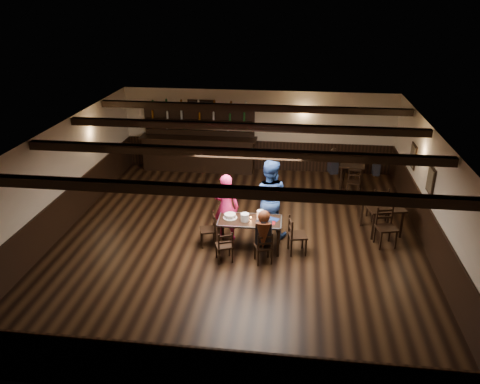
# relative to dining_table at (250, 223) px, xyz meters

# --- Properties ---
(ground) EXTENTS (10.00, 10.00, 0.00)m
(ground) POSITION_rel_dining_table_xyz_m (-0.30, 0.39, -0.66)
(ground) COLOR black
(ground) RESTS_ON ground
(room_shell) EXTENTS (9.02, 10.02, 2.71)m
(room_shell) POSITION_rel_dining_table_xyz_m (-0.29, 0.43, 1.08)
(room_shell) COLOR beige
(room_shell) RESTS_ON ground
(dining_table) EXTENTS (1.50, 0.77, 0.75)m
(dining_table) POSITION_rel_dining_table_xyz_m (0.00, 0.00, 0.00)
(dining_table) COLOR black
(dining_table) RESTS_ON ground
(chair_near_left) EXTENTS (0.46, 0.45, 0.77)m
(chair_near_left) POSITION_rel_dining_table_xyz_m (-0.49, -0.69, -0.21)
(chair_near_left) COLOR black
(chair_near_left) RESTS_ON ground
(chair_near_right) EXTENTS (0.46, 0.45, 0.79)m
(chair_near_right) POSITION_rel_dining_table_xyz_m (0.39, -0.65, -0.20)
(chair_near_right) COLOR black
(chair_near_right) RESTS_ON ground
(chair_end_left) EXTENTS (0.46, 0.47, 0.82)m
(chair_end_left) POSITION_rel_dining_table_xyz_m (-0.94, 0.05, -0.19)
(chair_end_left) COLOR black
(chair_end_left) RESTS_ON ground
(chair_end_right) EXTENTS (0.48, 0.50, 0.91)m
(chair_end_right) POSITION_rel_dining_table_xyz_m (1.05, -0.09, -0.14)
(chair_end_right) COLOR black
(chair_end_right) RESTS_ON ground
(chair_far_pushed) EXTENTS (0.40, 0.38, 0.79)m
(chair_far_pushed) POSITION_rel_dining_table_xyz_m (-0.81, 1.38, -0.21)
(chair_far_pushed) COLOR black
(chair_far_pushed) RESTS_ON ground
(woman_pink) EXTENTS (0.64, 0.43, 1.71)m
(woman_pink) POSITION_rel_dining_table_xyz_m (-0.62, 0.41, 0.19)
(woman_pink) COLOR #FF398E
(woman_pink) RESTS_ON ground
(man_blue) EXTENTS (1.05, 0.86, 1.99)m
(man_blue) POSITION_rel_dining_table_xyz_m (0.39, 0.72, 0.33)
(man_blue) COLOR navy
(man_blue) RESTS_ON ground
(seated_person) EXTENTS (0.36, 0.54, 0.87)m
(seated_person) POSITION_rel_dining_table_xyz_m (0.37, -0.60, 0.19)
(seated_person) COLOR black
(seated_person) RESTS_ON ground
(cake) EXTENTS (0.34, 0.34, 0.10)m
(cake) POSITION_rel_dining_table_xyz_m (-0.47, 0.05, 0.13)
(cake) COLOR white
(cake) RESTS_ON dining_table
(plate_stack_a) EXTENTS (0.20, 0.20, 0.18)m
(plate_stack_a) POSITION_rel_dining_table_xyz_m (-0.11, -0.06, 0.18)
(plate_stack_a) COLOR white
(plate_stack_a) RESTS_ON dining_table
(plate_stack_b) EXTENTS (0.18, 0.18, 0.21)m
(plate_stack_b) POSITION_rel_dining_table_xyz_m (0.25, 0.09, 0.19)
(plate_stack_b) COLOR white
(plate_stack_b) RESTS_ON dining_table
(tea_light) EXTENTS (0.05, 0.05, 0.06)m
(tea_light) POSITION_rel_dining_table_xyz_m (0.02, 0.05, 0.11)
(tea_light) COLOR #A5A8AD
(tea_light) RESTS_ON dining_table
(salt_shaker) EXTENTS (0.03, 0.03, 0.08)m
(salt_shaker) POSITION_rel_dining_table_xyz_m (0.40, -0.04, 0.13)
(salt_shaker) COLOR silver
(salt_shaker) RESTS_ON dining_table
(pepper_shaker) EXTENTS (0.03, 0.03, 0.08)m
(pepper_shaker) POSITION_rel_dining_table_xyz_m (0.47, -0.11, 0.13)
(pepper_shaker) COLOR #A5A8AD
(pepper_shaker) RESTS_ON dining_table
(drink_glass) EXTENTS (0.06, 0.06, 0.10)m
(drink_glass) POSITION_rel_dining_table_xyz_m (0.25, 0.08, 0.14)
(drink_glass) COLOR silver
(drink_glass) RESTS_ON dining_table
(menu_red) EXTENTS (0.31, 0.23, 0.00)m
(menu_red) POSITION_rel_dining_table_xyz_m (0.45, -0.07, 0.09)
(menu_red) COLOR maroon
(menu_red) RESTS_ON dining_table
(menu_blue) EXTENTS (0.31, 0.27, 0.00)m
(menu_blue) POSITION_rel_dining_table_xyz_m (0.54, 0.10, 0.09)
(menu_blue) COLOR navy
(menu_blue) RESTS_ON dining_table
(bar_counter) EXTENTS (3.94, 0.70, 2.20)m
(bar_counter) POSITION_rel_dining_table_xyz_m (-2.27, 5.11, 0.06)
(bar_counter) COLOR black
(bar_counter) RESTS_ON ground
(back_table_a) EXTENTS (1.09, 1.09, 0.75)m
(back_table_a) POSITION_rel_dining_table_xyz_m (3.23, 1.23, -0.01)
(back_table_a) COLOR black
(back_table_a) RESTS_ON ground
(back_table_b) EXTENTS (0.85, 0.85, 0.75)m
(back_table_b) POSITION_rel_dining_table_xyz_m (2.76, 4.17, -0.02)
(back_table_b) COLOR black
(back_table_b) RESTS_ON ground
(bg_patron_left) EXTENTS (0.33, 0.43, 0.78)m
(bg_patron_left) POSITION_rel_dining_table_xyz_m (2.16, 4.09, 0.19)
(bg_patron_left) COLOR black
(bg_patron_left) RESTS_ON ground
(bg_patron_right) EXTENTS (0.20, 0.33, 0.68)m
(bg_patron_right) POSITION_rel_dining_table_xyz_m (3.47, 4.10, 0.14)
(bg_patron_right) COLOR black
(bg_patron_right) RESTS_ON ground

